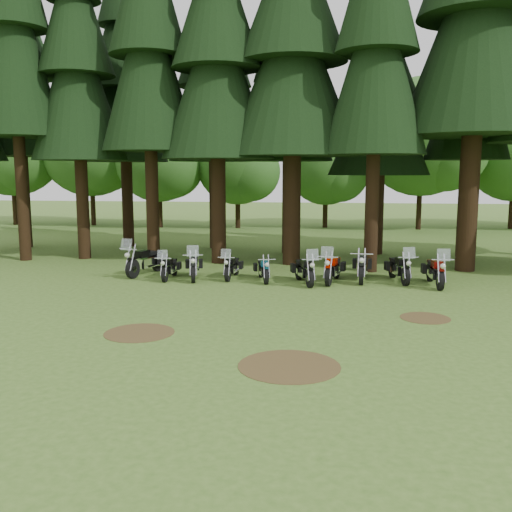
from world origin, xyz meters
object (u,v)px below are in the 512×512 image
object	(u,v)px
motorcycle_2	(194,266)
motorcycle_9	(435,272)
motorcycle_3	(232,267)
motorcycle_6	(333,269)
motorcycle_7	(362,267)
motorcycle_5	(304,271)
motorcycle_4	(263,270)
motorcycle_8	(399,269)
motorcycle_1	(170,268)
motorcycle_0	(145,262)

from	to	relation	value
motorcycle_2	motorcycle_9	distance (m)	8.96
motorcycle_3	motorcycle_9	distance (m)	7.54
motorcycle_3	motorcycle_6	world-z (taller)	motorcycle_6
motorcycle_7	motorcycle_9	size ratio (longest dim) A/B	1.03
motorcycle_3	motorcycle_5	xyz separation A→B (m)	(2.82, -0.68, 0.05)
motorcycle_4	motorcycle_6	xyz separation A→B (m)	(2.60, 0.07, 0.08)
motorcycle_9	motorcycle_8	bearing A→B (deg)	150.60
motorcycle_6	motorcycle_8	size ratio (longest dim) A/B	1.02
motorcycle_1	motorcycle_7	xyz separation A→B (m)	(7.31, 0.66, 0.09)
motorcycle_6	motorcycle_8	world-z (taller)	motorcycle_6
motorcycle_0	motorcycle_7	xyz separation A→B (m)	(8.50, -0.04, -0.02)
motorcycle_7	motorcycle_9	bearing A→B (deg)	-11.03
motorcycle_0	motorcycle_4	distance (m)	4.85
motorcycle_4	motorcycle_9	distance (m)	6.27
motorcycle_6	motorcycle_8	distance (m)	2.49
motorcycle_3	motorcycle_7	bearing A→B (deg)	6.07
motorcycle_1	motorcycle_8	size ratio (longest dim) A/B	0.86
motorcycle_8	motorcycle_3	bearing A→B (deg)	170.42
motorcycle_7	motorcycle_8	world-z (taller)	motorcycle_8
motorcycle_5	motorcycle_9	bearing A→B (deg)	-15.06
motorcycle_1	motorcycle_3	world-z (taller)	motorcycle_3
motorcycle_5	motorcycle_7	size ratio (longest dim) A/B	0.90
motorcycle_0	motorcycle_7	world-z (taller)	motorcycle_0
motorcycle_0	motorcycle_6	bearing A→B (deg)	12.49
motorcycle_1	motorcycle_3	xyz separation A→B (m)	(2.36, 0.42, 0.01)
motorcycle_1	motorcycle_4	world-z (taller)	motorcycle_1
motorcycle_1	motorcycle_3	distance (m)	2.40
motorcycle_0	motorcycle_8	size ratio (longest dim) A/B	1.08
motorcycle_0	motorcycle_9	world-z (taller)	motorcycle_0
motorcycle_0	motorcycle_4	bearing A→B (deg)	9.52
motorcycle_3	motorcycle_4	xyz separation A→B (m)	(1.26, -0.32, -0.01)
motorcycle_9	motorcycle_5	bearing A→B (deg)	-179.72
motorcycle_6	motorcycle_7	world-z (taller)	motorcycle_6
motorcycle_6	motorcycle_7	distance (m)	1.19
motorcycle_2	motorcycle_0	bearing A→B (deg)	151.95
motorcycle_0	motorcycle_1	xyz separation A→B (m)	(1.19, -0.70, -0.11)
motorcycle_3	motorcycle_8	bearing A→B (deg)	4.84
motorcycle_0	motorcycle_6	xyz separation A→B (m)	(7.41, -0.53, -0.03)
motorcycle_2	motorcycle_9	xyz separation A→B (m)	(8.96, -0.13, 0.02)
motorcycle_5	motorcycle_3	bearing A→B (deg)	148.53
motorcycle_0	motorcycle_4	world-z (taller)	motorcycle_0
motorcycle_3	motorcycle_4	distance (m)	1.30
motorcycle_0	motorcycle_2	bearing A→B (deg)	1.01
motorcycle_5	motorcycle_8	xyz separation A→B (m)	(3.50, 0.85, 0.01)
motorcycle_5	motorcycle_2	bearing A→B (deg)	157.18
motorcycle_4	motorcycle_8	xyz separation A→B (m)	(5.06, 0.49, 0.07)
motorcycle_3	motorcycle_9	bearing A→B (deg)	-0.05
motorcycle_7	motorcycle_9	xyz separation A→B (m)	(2.58, -0.68, -0.01)
motorcycle_0	motorcycle_3	distance (m)	3.56
motorcycle_1	motorcycle_0	bearing A→B (deg)	148.66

